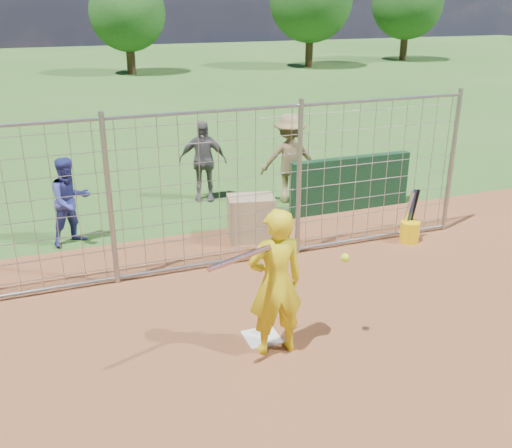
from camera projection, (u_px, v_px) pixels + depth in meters
name	position (u px, v px, depth m)	size (l,w,h in m)	color
ground	(256.00, 330.00, 7.44)	(100.00, 100.00, 0.00)	#2D591E
home_plate	(262.00, 337.00, 7.26)	(0.43, 0.43, 0.02)	silver
dugout_wall	(350.00, 184.00, 11.49)	(2.60, 0.20, 1.10)	#11381E
batter	(276.00, 283.00, 6.67)	(0.68, 0.44, 1.86)	yellow
bystander_a	(70.00, 201.00, 9.81)	(0.75, 0.59, 1.55)	navy
bystander_b	(203.00, 161.00, 11.96)	(1.00, 0.42, 1.71)	#525155
bystander_c	(290.00, 159.00, 11.82)	(1.21, 0.69, 1.87)	olive
equipment_bin	(251.00, 218.00, 10.11)	(0.80, 0.55, 0.80)	tan
equipment_in_play	(268.00, 258.00, 6.24)	(1.79, 0.36, 0.34)	silver
bucket_with_bats	(410.00, 229.00, 10.05)	(0.34, 0.37, 0.98)	yellow
backstop_fence	(210.00, 193.00, 8.71)	(9.08, 0.08, 2.60)	gray
tree_line	(129.00, 5.00, 31.55)	(44.66, 6.72, 6.48)	#3F2B19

